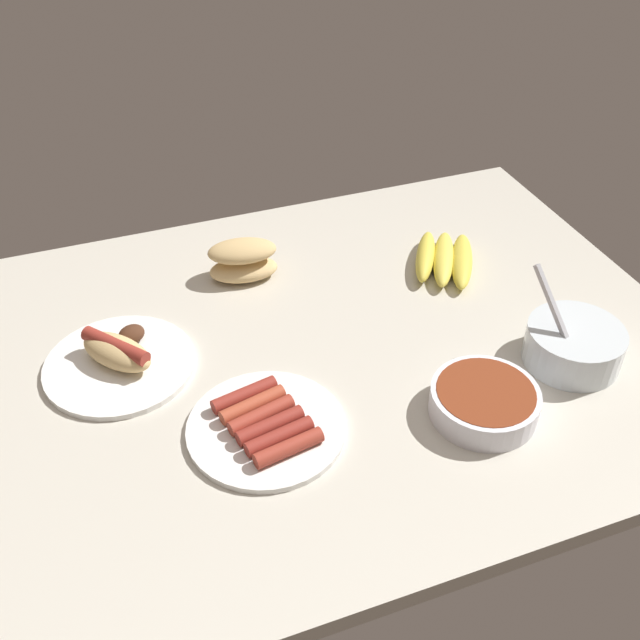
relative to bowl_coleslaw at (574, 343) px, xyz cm
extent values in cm
cube|color=beige|center=(35.75, -16.67, -4.97)|extent=(120.00, 90.00, 3.00)
cylinder|color=silver|center=(-0.02, 0.01, -0.35)|extent=(15.28, 15.28, 6.24)
cylinder|color=beige|center=(-0.02, 0.01, 0.90)|extent=(13.44, 13.44, 2.81)
cube|color=#B7B7BC|center=(3.42, -1.90, 5.70)|extent=(3.86, 10.86, 12.62)
cylinder|color=white|center=(50.04, -2.19, -2.97)|extent=(23.05, 23.05, 1.00)
cylinder|color=maroon|center=(51.51, -8.19, -1.35)|extent=(10.43, 4.29, 2.24)
cylinder|color=#AD472D|center=(50.92, -5.79, -1.35)|extent=(10.42, 4.58, 2.24)
cylinder|color=#9E3828|center=(50.33, -3.39, -1.35)|extent=(10.42, 4.63, 2.24)
cylinder|color=maroon|center=(49.75, -0.99, -1.35)|extent=(10.43, 4.25, 2.24)
cylinder|color=maroon|center=(49.16, 1.40, -1.35)|extent=(10.42, 4.13, 2.24)
cylinder|color=#9E3828|center=(48.57, 3.80, -1.35)|extent=(10.42, 3.96, 2.24)
cylinder|color=white|center=(19.00, 5.40, -1.31)|extent=(15.98, 15.98, 4.33)
cylinder|color=maroon|center=(19.00, 5.40, 0.46)|extent=(14.38, 14.38, 1.00)
ellipsoid|color=gold|center=(3.91, -28.75, -1.83)|extent=(12.08, 17.36, 3.28)
ellipsoid|color=#E5D14C|center=(6.84, -30.48, -1.75)|extent=(11.96, 17.26, 3.43)
ellipsoid|color=gold|center=(9.77, -32.20, -1.61)|extent=(11.25, 15.72, 3.72)
ellipsoid|color=#DBB77A|center=(42.80, -39.87, -1.67)|extent=(13.29, 8.68, 3.60)
ellipsoid|color=tan|center=(42.69, -40.52, 1.93)|extent=(13.44, 9.02, 3.60)
cylinder|color=white|center=(67.86, -23.12, -2.97)|extent=(23.78, 23.78, 1.00)
ellipsoid|color=tan|center=(67.86, -23.12, -0.27)|extent=(12.77, 13.80, 4.40)
cylinder|color=maroon|center=(67.86, -23.12, 0.94)|extent=(9.56, 11.04, 2.40)
ellipsoid|color=#472819|center=(65.01, -27.65, -1.07)|extent=(5.46, 5.03, 2.80)
camera|label=1|loc=(67.90, 68.92, 75.96)|focal=41.52mm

